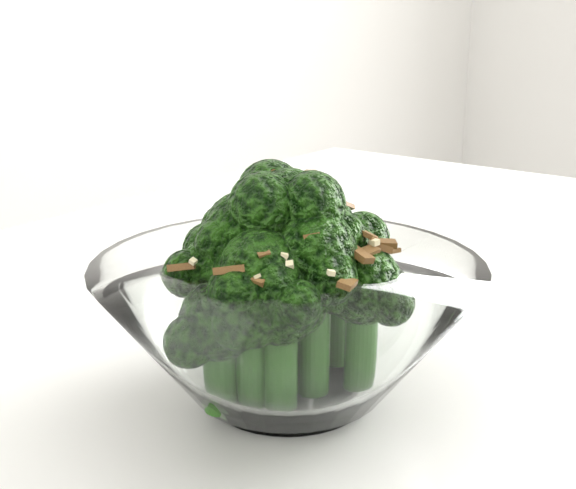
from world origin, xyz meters
TOP-DOWN VIEW (x-y plane):
  - table at (-0.09, 0.11)m, footprint 1.39×1.14m
  - broccoli_dish at (-0.16, 0.05)m, footprint 0.21×0.21m

SIDE VIEW (x-z plane):
  - table at x=-0.09m, z-range 0.31..1.06m
  - broccoli_dish at x=-0.16m, z-range 0.74..0.87m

